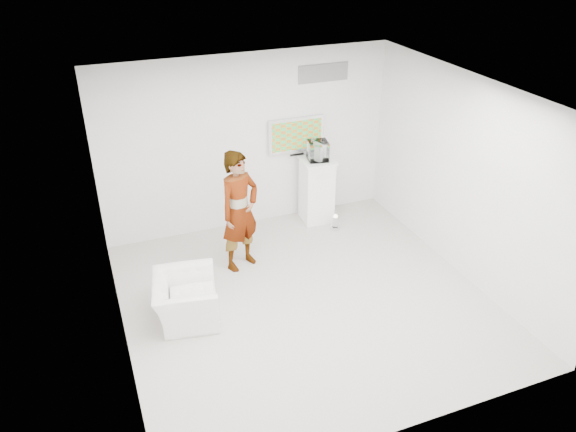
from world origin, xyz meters
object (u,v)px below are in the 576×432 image
at_px(armchair, 186,299).
at_px(floor_uplight, 335,222).
at_px(person, 240,211).
at_px(pedestal, 317,190).
at_px(tv, 296,135).

distance_m(armchair, floor_uplight, 3.29).
xyz_separation_m(person, armchair, (-1.09, -0.98, -0.65)).
xyz_separation_m(armchair, pedestal, (2.79, 1.92, 0.27)).
distance_m(person, armchair, 1.60).
xyz_separation_m(tv, pedestal, (0.28, -0.30, -0.97)).
bearing_deg(armchair, pedestal, -45.15).
relative_size(person, armchair, 2.01).
bearing_deg(armchair, tv, -38.22).
bearing_deg(armchair, floor_uplight, -53.43).
height_order(tv, pedestal, tv).
bearing_deg(floor_uplight, armchair, -153.71).
height_order(pedestal, floor_uplight, pedestal).
relative_size(tv, armchair, 1.05).
relative_size(person, floor_uplight, 6.92).
xyz_separation_m(person, pedestal, (1.69, 0.94, -0.38)).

